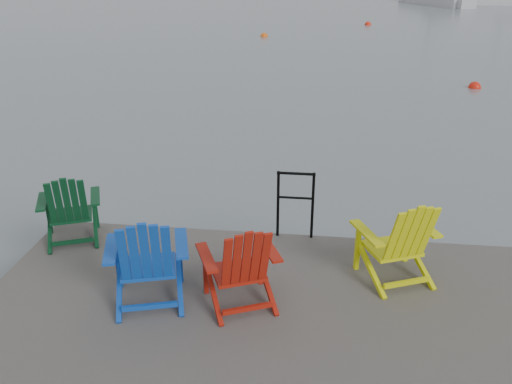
# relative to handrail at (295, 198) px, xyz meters

# --- Properties ---
(dock) EXTENTS (6.00, 5.00, 1.40)m
(dock) POSITION_rel_handrail_xyz_m (-0.25, -2.45, -0.69)
(dock) COLOR #302C2A
(dock) RESTS_ON ground
(handrail) EXTENTS (0.48, 0.04, 0.90)m
(handrail) POSITION_rel_handrail_xyz_m (0.00, 0.00, 0.00)
(handrail) COLOR black
(handrail) RESTS_ON dock
(chair_green) EXTENTS (0.92, 0.88, 0.95)m
(chair_green) POSITION_rel_handrail_xyz_m (-2.80, -0.47, -0.06)
(chair_green) COLOR #09361B
(chair_green) RESTS_ON dock
(chair_blue) EXTENTS (0.99, 0.94, 1.06)m
(chair_blue) POSITION_rel_handrail_xyz_m (-1.42, -1.64, -0.01)
(chair_blue) COLOR #1044AE
(chair_blue) RESTS_ON dock
(chair_red) EXTENTS (0.96, 0.92, 0.98)m
(chair_red) POSITION_rel_handrail_xyz_m (-0.46, -1.57, -0.05)
(chair_red) COLOR #A1190B
(chair_red) RESTS_ON dock
(chair_yellow) EXTENTS (1.00, 0.95, 1.02)m
(chair_yellow) POSITION_rel_handrail_xyz_m (1.19, -0.89, -0.03)
(chair_yellow) COLOR #D9DD0C
(chair_yellow) RESTS_ON dock
(sailboat_near) EXTENTS (5.13, 7.79, 10.70)m
(sailboat_near) POSITION_rel_handrail_xyz_m (9.31, 43.38, -0.69)
(sailboat_near) COLOR #BCBBBF
(sailboat_near) RESTS_ON ground
(sailboat_far) EXTENTS (7.84, 2.33, 10.80)m
(sailboat_far) POSITION_rel_handrail_xyz_m (15.50, 44.06, -0.69)
(sailboat_far) COLOR silver
(sailboat_far) RESTS_ON ground
(buoy_a) EXTENTS (0.39, 0.39, 0.39)m
(buoy_a) POSITION_rel_handrail_xyz_m (5.05, 11.49, -1.04)
(buoy_a) COLOR red
(buoy_a) RESTS_ON ground
(buoy_b) EXTENTS (0.38, 0.38, 0.38)m
(buoy_b) POSITION_rel_handrail_xyz_m (-2.84, 22.29, -1.04)
(buoy_b) COLOR #F85E0E
(buoy_b) RESTS_ON ground
(buoy_d) EXTENTS (0.39, 0.39, 0.39)m
(buoy_d) POSITION_rel_handrail_xyz_m (2.78, 28.08, -1.04)
(buoy_d) COLOR red
(buoy_d) RESTS_ON ground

